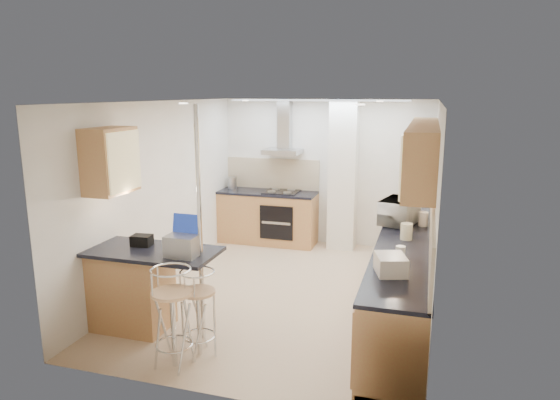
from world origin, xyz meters
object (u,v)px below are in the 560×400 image
(microwave, at_px, (399,212))
(bread_bin, at_px, (391,264))
(bar_stool_near, at_px, (173,318))
(laptop, at_px, (182,246))
(bar_stool_end, at_px, (199,313))

(microwave, relative_size, bread_bin, 1.75)
(bar_stool_near, bearing_deg, laptop, 89.27)
(laptop, xyz_separation_m, bread_bin, (2.11, 0.16, -0.04))
(bar_stool_end, bearing_deg, bar_stool_near, 171.46)
(bar_stool_near, distance_m, bar_stool_end, 0.30)
(microwave, height_order, bread_bin, microwave)
(bar_stool_near, xyz_separation_m, bread_bin, (1.97, 0.68, 0.51))
(microwave, xyz_separation_m, laptop, (-2.07, -2.06, -0.03))
(microwave, distance_m, laptop, 2.92)
(laptop, bearing_deg, bread_bin, 5.67)
(laptop, distance_m, bread_bin, 2.12)
(bar_stool_near, relative_size, bar_stool_end, 1.11)
(laptop, distance_m, bar_stool_near, 0.77)
(microwave, height_order, bar_stool_near, microwave)
(laptop, bearing_deg, bar_stool_end, -40.42)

